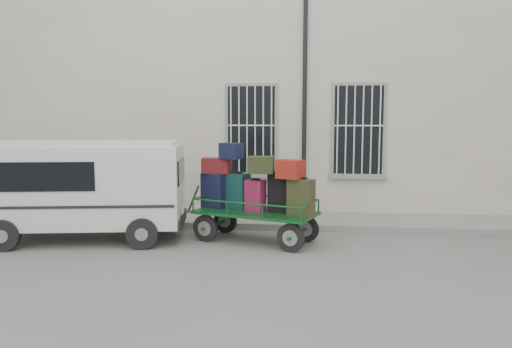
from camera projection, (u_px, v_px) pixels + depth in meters
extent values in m
plane|color=slate|center=(254.00, 246.00, 10.03)|extent=(80.00, 80.00, 0.00)
cube|color=beige|center=(274.00, 103.00, 15.12)|extent=(24.00, 5.00, 6.00)
cylinder|color=black|center=(304.00, 108.00, 12.49)|extent=(0.11, 0.11, 5.60)
cube|color=black|center=(251.00, 130.00, 12.75)|extent=(1.20, 0.08, 2.20)
cube|color=gray|center=(251.00, 175.00, 12.87)|extent=(1.45, 0.22, 0.12)
cube|color=black|center=(358.00, 130.00, 12.48)|extent=(1.20, 0.08, 2.20)
cube|color=gray|center=(357.00, 176.00, 12.59)|extent=(1.45, 0.22, 0.12)
cube|color=gray|center=(264.00, 220.00, 12.20)|extent=(24.00, 1.70, 0.15)
cylinder|color=black|center=(205.00, 228.00, 10.36)|extent=(0.55, 0.25, 0.56)
cylinder|color=gray|center=(205.00, 228.00, 10.36)|extent=(0.32, 0.20, 0.31)
cylinder|color=black|center=(225.00, 220.00, 11.12)|extent=(0.55, 0.25, 0.56)
cylinder|color=gray|center=(225.00, 220.00, 11.12)|extent=(0.32, 0.20, 0.31)
cylinder|color=black|center=(291.00, 238.00, 9.54)|extent=(0.55, 0.25, 0.56)
cylinder|color=gray|center=(291.00, 238.00, 9.54)|extent=(0.32, 0.20, 0.31)
cylinder|color=black|center=(306.00, 229.00, 10.31)|extent=(0.55, 0.25, 0.56)
cylinder|color=gray|center=(306.00, 229.00, 10.31)|extent=(0.32, 0.20, 0.31)
cube|color=#125120|center=(255.00, 213.00, 10.29)|extent=(2.70, 1.88, 0.06)
cylinder|color=#125120|center=(193.00, 199.00, 10.92)|extent=(0.32, 0.15, 0.63)
cube|color=black|center=(214.00, 190.00, 10.68)|extent=(0.61, 0.51, 0.74)
cube|color=black|center=(214.00, 173.00, 10.64)|extent=(0.25, 0.21, 0.03)
cube|color=#0C2D2D|center=(237.00, 191.00, 10.55)|extent=(0.59, 0.51, 0.75)
cube|color=black|center=(237.00, 173.00, 10.50)|extent=(0.24, 0.21, 0.03)
cube|color=#801750|center=(255.00, 196.00, 10.28)|extent=(0.46, 0.39, 0.65)
cube|color=black|center=(255.00, 179.00, 10.24)|extent=(0.19, 0.17, 0.03)
cube|color=black|center=(279.00, 192.00, 10.19)|extent=(0.48, 0.37, 0.80)
cube|color=black|center=(279.00, 172.00, 10.15)|extent=(0.20, 0.18, 0.03)
cube|color=#2E3319|center=(301.00, 197.00, 9.82)|extent=(0.57, 0.48, 0.73)
cube|color=black|center=(301.00, 178.00, 9.78)|extent=(0.24, 0.20, 0.03)
cube|color=#601C13|center=(217.00, 166.00, 10.64)|extent=(0.63, 0.39, 0.33)
cube|color=#232E17|center=(261.00, 165.00, 10.10)|extent=(0.52, 0.41, 0.34)
cube|color=maroon|center=(290.00, 169.00, 9.84)|extent=(0.60, 0.54, 0.37)
cube|color=black|center=(231.00, 151.00, 10.38)|extent=(0.55, 0.49, 0.33)
cube|color=silver|center=(84.00, 185.00, 10.44)|extent=(4.25, 2.36, 1.65)
cube|color=silver|center=(82.00, 144.00, 10.34)|extent=(4.05, 2.20, 0.09)
cube|color=black|center=(41.00, 177.00, 9.51)|extent=(1.99, 0.36, 0.57)
cube|color=black|center=(181.00, 171.00, 10.52)|extent=(0.24, 1.27, 0.50)
cube|color=black|center=(181.00, 220.00, 10.64)|extent=(0.36, 1.69, 0.20)
cube|color=white|center=(183.00, 210.00, 10.62)|extent=(0.09, 0.38, 0.11)
cylinder|color=black|center=(4.00, 235.00, 9.63)|extent=(0.65, 0.30, 0.62)
cylinder|color=black|center=(37.00, 218.00, 11.30)|extent=(0.65, 0.30, 0.62)
cylinder|color=black|center=(142.00, 233.00, 9.78)|extent=(0.65, 0.30, 0.62)
cylinder|color=black|center=(155.00, 216.00, 11.45)|extent=(0.65, 0.30, 0.62)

